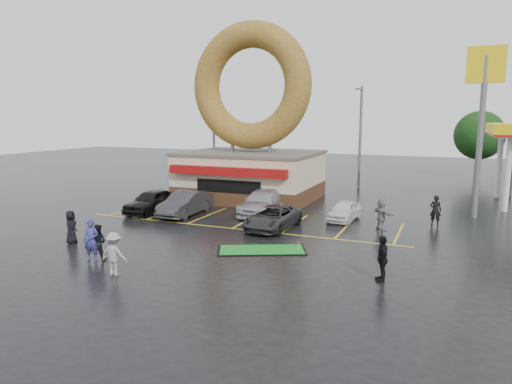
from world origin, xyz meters
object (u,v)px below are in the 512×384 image
at_px(streetlight_mid, 360,135).
at_px(person_blue, 91,240).
at_px(donut_shop, 251,142).
at_px(person_cameraman, 382,258).
at_px(car_white, 344,211).
at_px(dumpster, 183,192).
at_px(shell_sign, 483,100).
at_px(car_silver, 263,202).
at_px(car_dgrey, 185,203).
at_px(streetlight_left, 213,134).
at_px(car_grey, 273,218).
at_px(car_black, 152,201).
at_px(putting_green, 262,250).

distance_m(streetlight_mid, person_blue, 26.64).
relative_size(donut_shop, person_cameraman, 7.41).
distance_m(car_white, dumpster, 13.20).
relative_size(shell_sign, car_white, 2.97).
bearing_deg(car_silver, person_blue, -108.06).
xyz_separation_m(car_white, person_blue, (-8.59, -12.48, 0.34)).
bearing_deg(car_white, car_dgrey, -160.49).
relative_size(shell_sign, dumpster, 5.89).
height_order(streetlight_left, dumpster, streetlight_left).
height_order(shell_sign, person_cameraman, shell_sign).
xyz_separation_m(car_dgrey, car_grey, (6.56, -1.18, -0.15)).
bearing_deg(car_grey, dumpster, 152.09).
relative_size(car_silver, person_cameraman, 2.94).
distance_m(car_black, car_dgrey, 2.55).
height_order(streetlight_mid, car_dgrey, streetlight_mid).
bearing_deg(car_black, person_cameraman, -23.30).
bearing_deg(car_white, car_silver, -173.40).
height_order(shell_sign, person_blue, shell_sign).
relative_size(streetlight_mid, car_dgrey, 1.88).
bearing_deg(car_silver, streetlight_left, 126.35).
bearing_deg(dumpster, car_white, -0.98).
bearing_deg(putting_green, car_black, 152.25).
relative_size(person_blue, putting_green, 0.42).
distance_m(car_dgrey, dumpster, 5.66).
xyz_separation_m(car_black, dumpster, (-0.59, 4.86, -0.13)).
relative_size(car_black, car_silver, 0.85).
relative_size(streetlight_left, person_blue, 4.75).
height_order(car_grey, car_white, car_grey).
relative_size(shell_sign, car_dgrey, 2.22).
bearing_deg(person_cameraman, car_dgrey, -140.06).
bearing_deg(putting_green, car_silver, 111.88).
height_order(streetlight_left, person_blue, streetlight_left).
bearing_deg(person_blue, streetlight_mid, 58.49).
distance_m(shell_sign, dumpster, 21.65).
xyz_separation_m(shell_sign, streetlight_mid, (-9.00, 8.92, -2.60)).
bearing_deg(car_dgrey, putting_green, -36.68).
bearing_deg(streetlight_left, streetlight_mid, 4.09).
xyz_separation_m(streetlight_mid, dumpster, (-11.50, -10.74, -4.13)).
distance_m(car_dgrey, car_white, 10.20).
bearing_deg(car_white, car_grey, -126.74).
relative_size(donut_shop, person_blue, 7.12).
xyz_separation_m(streetlight_mid, car_white, (1.52, -12.92, -4.17)).
xyz_separation_m(car_white, person_cameraman, (3.63, -10.01, 0.30)).
distance_m(shell_sign, person_blue, 23.90).
distance_m(donut_shop, putting_green, 15.11).
bearing_deg(shell_sign, car_silver, -162.19).
xyz_separation_m(shell_sign, car_silver, (-12.90, -4.14, -6.60)).
relative_size(car_silver, person_blue, 2.83).
height_order(car_dgrey, car_silver, car_dgrey).
xyz_separation_m(car_white, putting_green, (-2.24, -8.04, -0.58)).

